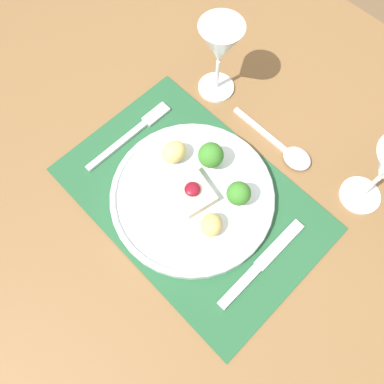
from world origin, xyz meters
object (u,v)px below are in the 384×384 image
object	(u,v)px
dinner_plate	(194,192)
spoon	(290,153)
wine_glass_far	(220,48)
fork	(135,132)
knife	(256,269)

from	to	relation	value
dinner_plate	spoon	distance (m)	0.20
spoon	wine_glass_far	xyz separation A→B (m)	(-0.21, 0.01, 0.11)
fork	wine_glass_far	bearing A→B (deg)	81.41
dinner_plate	spoon	world-z (taller)	dinner_plate
spoon	fork	bearing A→B (deg)	-144.56
spoon	wine_glass_far	size ratio (longest dim) A/B	1.14
dinner_plate	wine_glass_far	distance (m)	0.26
fork	knife	size ratio (longest dim) A/B	1.00
spoon	wine_glass_far	world-z (taller)	wine_glass_far
knife	wine_glass_far	xyz separation A→B (m)	(-0.31, 0.22, 0.11)
dinner_plate	knife	xyz separation A→B (m)	(0.17, -0.02, -0.01)
wine_glass_far	spoon	bearing A→B (deg)	-3.28
dinner_plate	knife	bearing A→B (deg)	-6.59
dinner_plate	fork	world-z (taller)	dinner_plate
dinner_plate	spoon	bearing A→B (deg)	70.28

